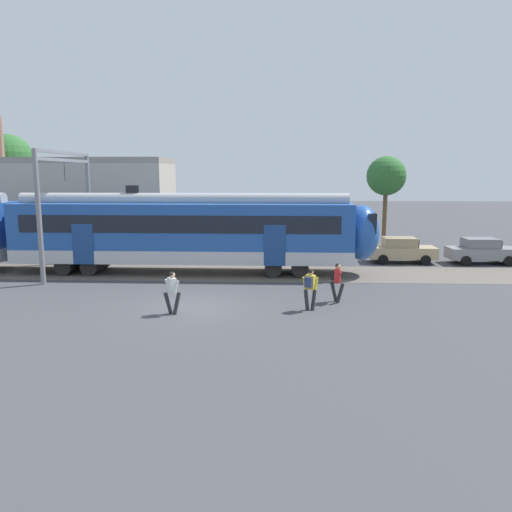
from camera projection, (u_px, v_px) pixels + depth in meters
name	position (u px, v px, depth m)	size (l,w,h in m)	color
ground_plane	(192.00, 307.00, 20.20)	(160.00, 160.00, 0.00)	#424247
commuter_train	(29.00, 231.00, 27.29)	(38.05, 3.07, 4.73)	silver
pedestrian_white	(172.00, 290.00, 19.08)	(0.71, 0.48, 1.67)	#28282D
pedestrian_yellow	(310.00, 286.00, 19.61)	(0.66, 0.57, 1.67)	#28282D
pedestrian_red	(337.00, 279.00, 20.85)	(0.61, 0.61, 1.67)	#28282D
parked_car_tan	(401.00, 250.00, 30.19)	(4.02, 1.80, 1.54)	tan
parked_car_grey	(482.00, 251.00, 29.84)	(4.04, 1.83, 1.54)	gray
catenary_gantry	(66.00, 193.00, 26.85)	(0.24, 6.64, 6.53)	gray
background_building	(66.00, 205.00, 34.73)	(14.52, 5.00, 9.20)	#B2A899
street_tree_right	(386.00, 177.00, 36.93)	(2.90, 2.90, 6.63)	brown
street_tree_left	(8.00, 159.00, 38.77)	(3.77, 3.77, 8.38)	brown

